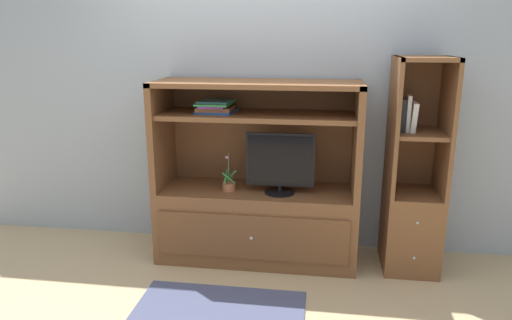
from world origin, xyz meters
name	(u,v)px	position (x,y,z in m)	size (l,w,h in m)	color
ground_plane	(249,280)	(0.00, 0.00, 0.00)	(8.00, 8.00, 0.00)	tan
painted_rear_wall	(263,79)	(0.00, 0.75, 1.40)	(6.00, 0.10, 2.80)	#9EA8B2
media_console	(257,203)	(0.00, 0.41, 0.46)	(1.56, 0.58, 1.42)	brown
tv_monitor	(280,163)	(0.19, 0.33, 0.81)	(0.52, 0.23, 0.47)	black
potted_plant	(229,186)	(-0.21, 0.33, 0.62)	(0.12, 0.10, 0.30)	#B26642
magazine_stack	(216,106)	(-0.32, 0.40, 1.22)	(0.30, 0.35, 0.09)	#2D519E
bookshelf_tall	(412,200)	(1.19, 0.41, 0.54)	(0.40, 0.48, 1.60)	brown
upright_book_row	(407,115)	(1.10, 0.40, 1.19)	(0.12, 0.17, 0.26)	black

